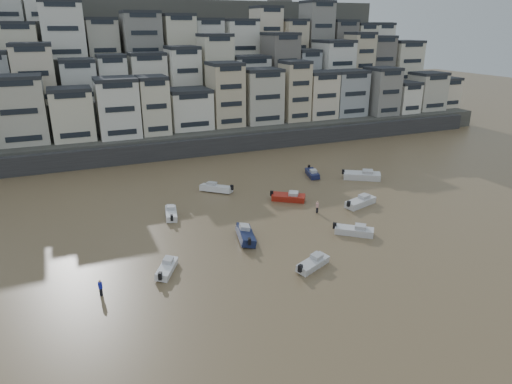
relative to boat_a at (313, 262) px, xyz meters
name	(u,v)px	position (x,y,z in m)	size (l,w,h in m)	color
harbor_wall	(195,147)	(0.62, 49.69, 1.08)	(140.00, 3.00, 3.50)	#38383A
hillside	(170,72)	(5.35, 89.53, 12.34)	(141.04, 66.00, 50.00)	#4C4C47
boat_a	(313,262)	(0.00, 0.00, 0.00)	(4.89, 1.60, 1.33)	silver
boat_b	(354,229)	(9.06, 5.38, 0.05)	(5.28, 1.73, 1.44)	silver
boat_c	(246,234)	(-4.22, 9.37, 0.13)	(5.84, 1.91, 1.59)	#161F45
boat_d	(361,200)	(15.62, 13.37, 0.14)	(5.89, 1.93, 1.61)	silver
boat_e	(288,196)	(6.67, 19.20, 0.08)	(5.46, 1.79, 1.49)	#A01F13
boat_f	(171,212)	(-11.11, 20.11, 0.02)	(5.07, 1.66, 1.38)	white
boat_g	(362,174)	(23.00, 23.50, 0.26)	(6.80, 2.22, 1.85)	silver
boat_h	(216,187)	(-2.10, 27.44, 0.11)	(5.70, 1.87, 1.55)	silver
boat_i	(312,172)	(15.99, 28.39, 0.04)	(5.20, 1.70, 1.42)	#161C45
boat_j	(167,267)	(-15.00, 5.25, -0.02)	(4.74, 1.55, 1.29)	white
person_blue	(101,288)	(-21.95, 3.28, 0.20)	(0.44, 0.44, 1.74)	#171FAE
person_pink	(317,207)	(8.34, 13.48, 0.20)	(0.44, 0.44, 1.74)	#D69B97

